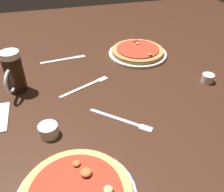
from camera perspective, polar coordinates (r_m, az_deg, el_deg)
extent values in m
cube|color=#3D2114|center=(0.96, 0.00, -1.68)|extent=(2.40, 2.40, 0.03)
cylinder|color=#B73823|center=(0.65, -8.31, -20.94)|extent=(0.23, 0.23, 0.01)
ellipsoid|color=#C67038|center=(0.67, -5.95, -16.96)|extent=(0.03, 0.03, 0.01)
ellipsoid|color=#C67038|center=(0.69, -8.14, -15.00)|extent=(0.02, 0.02, 0.01)
ellipsoid|color=#DBC67A|center=(0.64, -0.85, -20.58)|extent=(0.02, 0.02, 0.01)
cylinder|color=silver|center=(1.28, 5.84, 9.57)|extent=(0.29, 0.29, 0.01)
cylinder|color=tan|center=(1.27, 5.89, 10.17)|extent=(0.26, 0.26, 0.02)
cylinder|color=#B73823|center=(1.27, 5.92, 10.66)|extent=(0.21, 0.21, 0.01)
ellipsoid|color=#C67038|center=(1.20, 8.65, 9.37)|extent=(0.02, 0.02, 0.01)
ellipsoid|color=#DBC67A|center=(1.31, 5.81, 11.93)|extent=(0.02, 0.02, 0.01)
ellipsoid|color=#B73823|center=(1.33, 5.44, 12.44)|extent=(0.03, 0.03, 0.01)
cylinder|color=black|center=(1.04, -21.33, 4.62)|extent=(0.07, 0.07, 0.15)
cylinder|color=white|center=(1.00, -22.38, 8.72)|extent=(0.07, 0.07, 0.02)
torus|color=silver|center=(1.00, -22.19, 3.14)|extent=(0.04, 0.09, 0.09)
cylinder|color=silver|center=(1.12, 21.02, 3.81)|extent=(0.05, 0.05, 0.04)
cylinder|color=silver|center=(0.83, -14.30, -7.59)|extent=(0.06, 0.06, 0.04)
cube|color=silver|center=(0.87, 0.72, -4.93)|extent=(0.16, 0.14, 0.01)
cube|color=silver|center=(0.84, 7.73, -7.18)|extent=(0.05, 0.05, 0.00)
cube|color=silver|center=(1.25, -12.12, 8.04)|extent=(0.18, 0.04, 0.01)
cube|color=silver|center=(1.26, -7.55, 8.94)|extent=(0.06, 0.03, 0.00)
cube|color=silver|center=(1.02, -7.27, 1.79)|extent=(0.18, 0.09, 0.01)
cube|color=silver|center=(1.07, -2.37, 3.97)|extent=(0.05, 0.04, 0.00)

